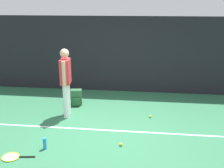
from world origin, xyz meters
TOP-DOWN VIEW (x-y plane):
  - ground_plane at (0.00, 0.00)m, footprint 12.00×12.00m
  - back_fence at (0.00, 3.00)m, footprint 10.00×0.10m
  - court_line at (0.00, 0.11)m, footprint 9.00×0.05m
  - tennis_player at (-1.18, 0.81)m, footprint 0.27×0.53m
  - tennis_racket at (-1.66, -1.21)m, footprint 0.63×0.37m
  - backpack at (-1.14, 1.57)m, footprint 0.33×0.32m
  - tennis_ball_near_player at (0.89, 0.94)m, footprint 0.07×0.07m
  - tennis_ball_by_fence at (0.30, -0.53)m, footprint 0.07×0.07m
  - water_bottle at (-1.17, -0.83)m, footprint 0.07×0.07m

SIDE VIEW (x-z plane):
  - ground_plane at x=0.00m, z-range 0.00..0.00m
  - court_line at x=0.00m, z-range 0.00..0.00m
  - tennis_racket at x=-1.66m, z-range 0.00..0.03m
  - tennis_ball_near_player at x=0.89m, z-range 0.00..0.07m
  - tennis_ball_by_fence at x=0.30m, z-range 0.00..0.07m
  - water_bottle at x=-1.17m, z-range 0.00..0.23m
  - backpack at x=-1.14m, z-range -0.01..0.43m
  - tennis_player at x=-1.18m, z-range 0.12..1.82m
  - back_fence at x=0.00m, z-range 0.00..2.35m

